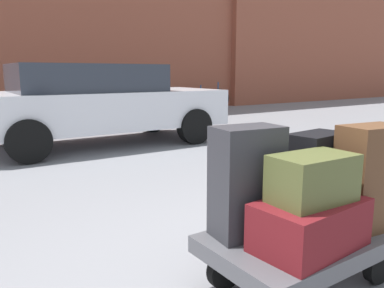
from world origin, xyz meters
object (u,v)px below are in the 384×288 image
(suitcase_charcoal_center, at_px, (247,182))
(bollard_kerb_mid, at_px, (169,106))
(suitcase_black_front_right, at_px, (316,177))
(bollard_kerb_near, at_px, (119,109))
(luggage_cart, at_px, (304,244))
(suitcase_maroon_rear_right, at_px, (310,225))
(bicycle_leaning, at_px, (206,99))
(duffel_bag_olive_topmost_pile, at_px, (313,178))
(suitcase_brown_front_left, at_px, (370,177))
(bollard_kerb_far, at_px, (199,105))
(parked_car, at_px, (99,102))

(suitcase_charcoal_center, relative_size, bollard_kerb_mid, 0.99)
(suitcase_charcoal_center, relative_size, suitcase_black_front_right, 1.13)
(bollard_kerb_near, bearing_deg, luggage_cart, -105.95)
(suitcase_maroon_rear_right, distance_m, bicycle_leaning, 11.70)
(suitcase_maroon_rear_right, xyz_separation_m, duffel_bag_olive_topmost_pile, (0.00, 0.00, 0.26))
(bollard_kerb_near, bearing_deg, bollard_kerb_mid, 0.00)
(suitcase_brown_front_left, xyz_separation_m, bollard_kerb_mid, (3.52, 8.34, -0.33))
(duffel_bag_olive_topmost_pile, bearing_deg, bollard_kerb_near, 75.51)
(luggage_cart, xyz_separation_m, suitcase_brown_front_left, (0.38, -0.16, 0.39))
(suitcase_maroon_rear_right, relative_size, bollard_kerb_mid, 0.97)
(suitcase_maroon_rear_right, bearing_deg, suitcase_black_front_right, 31.90)
(bollard_kerb_mid, xyz_separation_m, bollard_kerb_far, (1.08, 0.00, 0.00))
(luggage_cart, height_order, bicycle_leaning, bicycle_leaning)
(bollard_kerb_far, bearing_deg, bollard_kerb_near, 180.00)
(bollard_kerb_near, xyz_separation_m, bollard_kerb_far, (2.64, 0.00, 0.00))
(bollard_kerb_near, bearing_deg, parked_car, -118.90)
(bollard_kerb_near, bearing_deg, suitcase_brown_front_left, -103.25)
(suitcase_black_front_right, height_order, bollard_kerb_near, suitcase_black_front_right)
(luggage_cart, xyz_separation_m, bollard_kerb_near, (2.34, 8.19, 0.06))
(bicycle_leaning, bearing_deg, luggage_cart, -123.18)
(suitcase_brown_front_left, bearing_deg, parked_car, 94.79)
(suitcase_maroon_rear_right, bearing_deg, bollard_kerb_mid, 60.48)
(luggage_cart, bearing_deg, suitcase_black_front_right, 27.51)
(bollard_kerb_mid, height_order, bollard_kerb_far, same)
(parked_car, bearing_deg, duffel_bag_olive_topmost_pile, -98.68)
(suitcase_black_front_right, height_order, bollard_kerb_mid, suitcase_black_front_right)
(duffel_bag_olive_topmost_pile, relative_size, bollard_kerb_far, 0.70)
(suitcase_brown_front_left, bearing_deg, duffel_bag_olive_topmost_pile, -173.52)
(bicycle_leaning, height_order, bollard_kerb_mid, bicycle_leaning)
(suitcase_maroon_rear_right, height_order, bollard_kerb_far, bollard_kerb_far)
(bollard_kerb_far, bearing_deg, suitcase_brown_front_left, -118.87)
(suitcase_maroon_rear_right, distance_m, suitcase_black_front_right, 0.47)
(bollard_kerb_mid, relative_size, bollard_kerb_far, 1.00)
(suitcase_brown_front_left, xyz_separation_m, parked_car, (0.29, 5.31, 0.10))
(suitcase_black_front_right, xyz_separation_m, bollard_kerb_mid, (3.67, 8.07, -0.30))
(suitcase_charcoal_center, relative_size, suitcase_brown_front_left, 1.01)
(duffel_bag_olive_topmost_pile, bearing_deg, bicycle_leaning, 58.72)
(suitcase_maroon_rear_right, distance_m, bollard_kerb_near, 8.69)
(luggage_cart, height_order, bollard_kerb_far, bollard_kerb_far)
(suitcase_charcoal_center, relative_size, duffel_bag_olive_topmost_pile, 1.41)
(bicycle_leaning, relative_size, bollard_kerb_far, 2.63)
(duffel_bag_olive_topmost_pile, bearing_deg, suitcase_charcoal_center, 119.43)
(suitcase_maroon_rear_right, xyz_separation_m, bollard_kerb_mid, (4.03, 8.33, -0.15))
(parked_car, height_order, bollard_kerb_near, parked_car)
(suitcase_brown_front_left, xyz_separation_m, bollard_kerb_far, (4.60, 8.34, -0.33))
(suitcase_charcoal_center, distance_m, bollard_kerb_far, 9.60)
(parked_car, distance_m, bollard_kerb_far, 5.28)
(luggage_cart, bearing_deg, bollard_kerb_far, 58.71)
(luggage_cart, height_order, duffel_bag_olive_topmost_pile, duffel_bag_olive_topmost_pile)
(suitcase_brown_front_left, height_order, bollard_kerb_mid, suitcase_brown_front_left)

